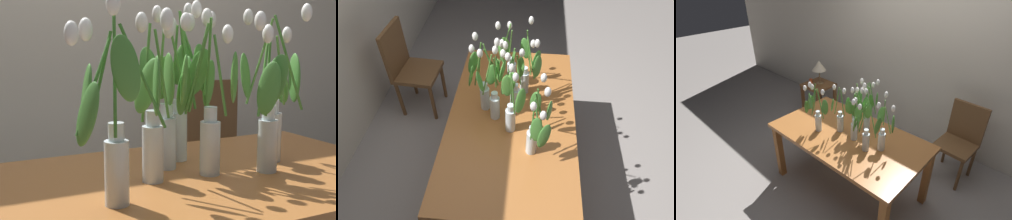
% 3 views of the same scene
% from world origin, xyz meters
% --- Properties ---
extents(room_wall_rear, '(9.00, 0.10, 2.70)m').
position_xyz_m(room_wall_rear, '(0.00, 1.53, 1.35)').
color(room_wall_rear, beige).
rests_on(room_wall_rear, ground).
extents(dining_table, '(1.60, 0.90, 0.74)m').
position_xyz_m(dining_table, '(0.00, 0.00, 0.65)').
color(dining_table, '#A3602D').
rests_on(dining_table, ground).
extents(tulip_vase_0, '(0.22, 0.19, 0.55)m').
position_xyz_m(tulip_vase_0, '(0.08, 0.00, 0.97)').
color(tulip_vase_0, silver).
rests_on(tulip_vase_0, dining_table).
extents(tulip_vase_1, '(0.21, 0.15, 0.56)m').
position_xyz_m(tulip_vase_1, '(0.39, 0.05, 0.92)').
color(tulip_vase_1, silver).
rests_on(tulip_vase_1, dining_table).
extents(tulip_vase_2, '(0.26, 0.18, 0.57)m').
position_xyz_m(tulip_vase_2, '(0.28, -0.09, 0.95)').
color(tulip_vase_2, silver).
rests_on(tulip_vase_2, dining_table).
extents(tulip_vase_3, '(0.18, 0.18, 0.53)m').
position_xyz_m(tulip_vase_3, '(-0.11, -0.00, 0.92)').
color(tulip_vase_3, silver).
rests_on(tulip_vase_3, dining_table).
extents(tulip_vase_4, '(0.18, 0.26, 0.58)m').
position_xyz_m(tulip_vase_4, '(0.10, 0.19, 0.97)').
color(tulip_vase_4, silver).
rests_on(tulip_vase_4, dining_table).
extents(tulip_vase_5, '(0.29, 0.15, 0.57)m').
position_xyz_m(tulip_vase_5, '(-0.30, -0.17, 0.97)').
color(tulip_vase_5, silver).
rests_on(tulip_vase_5, dining_table).
extents(tulip_vase_6, '(0.17, 0.15, 0.57)m').
position_xyz_m(tulip_vase_6, '(0.00, 0.13, 0.93)').
color(tulip_vase_6, silver).
rests_on(tulip_vase_6, dining_table).
extents(dining_chair, '(0.43, 0.43, 0.93)m').
position_xyz_m(dining_chair, '(0.79, 1.06, 0.52)').
color(dining_chair, brown).
rests_on(dining_chair, ground).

